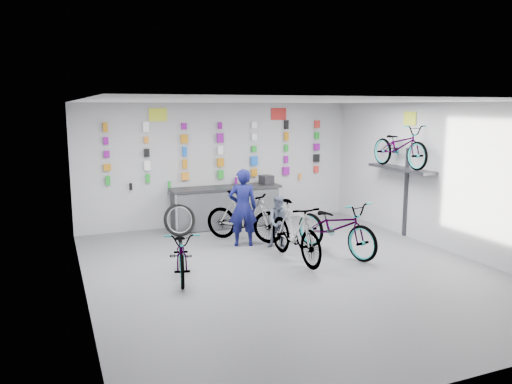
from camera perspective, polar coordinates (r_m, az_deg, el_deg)
name	(u,v)px	position (r m, az deg, el deg)	size (l,w,h in m)	color
floor	(291,270)	(9.12, 3.97, -8.89)	(8.00, 8.00, 0.00)	#545359
ceiling	(293,101)	(8.64, 4.21, 10.31)	(8.00, 8.00, 0.00)	white
wall_back	(220,164)	(12.43, -4.18, 3.21)	(7.00, 7.00, 0.00)	#B3B3B6
wall_front	(467,246)	(5.56, 22.93, -5.75)	(7.00, 7.00, 0.00)	#B3B3B6
wall_left	(81,203)	(7.86, -19.39, -1.15)	(8.00, 8.00, 0.00)	#B3B3B6
wall_right	(447,177)	(10.77, 21.00, 1.57)	(8.00, 8.00, 0.00)	#B3B3B6
counter	(226,207)	(12.16, -3.44, -1.77)	(2.70, 0.66, 1.00)	black
merch_wall	(224,154)	(12.37, -3.65, 4.41)	(5.56, 0.08, 1.56)	green
wall_bracket	(402,172)	(11.56, 16.30, 2.17)	(0.39, 1.90, 2.00)	#333338
sign_left	(158,115)	(11.95, -11.15, 8.65)	(0.42, 0.02, 0.30)	#D2E230
sign_right	(279,114)	(12.92, 2.61, 8.89)	(0.42, 0.02, 0.30)	red
sign_side	(410,119)	(11.57, 17.17, 8.03)	(0.02, 0.40, 0.30)	#D2E230
bike_left	(182,253)	(8.70, -8.46, -6.87)	(0.58, 1.67, 0.88)	gray
bike_center	(295,231)	(9.51, 4.49, -4.52)	(0.54, 1.90, 1.14)	gray
bike_right	(336,227)	(10.09, 9.13, -3.93)	(0.73, 2.08, 1.09)	gray
bike_service	(244,216)	(10.88, -1.32, -2.79)	(0.52, 1.83, 1.10)	gray
bike_wall	(400,146)	(11.45, 16.13, 5.07)	(0.63, 1.80, 0.95)	gray
clerk	(243,208)	(10.45, -1.52, -1.80)	(0.60, 0.39, 1.64)	#0D1044
customer	(280,222)	(10.36, 2.75, -3.44)	(0.53, 0.42, 1.10)	#525B71
spare_wheel	(180,220)	(11.49, -8.73, -3.17)	(0.79, 0.39, 0.75)	black
register	(266,180)	(12.44, 1.19, 1.43)	(0.28, 0.30, 0.22)	black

